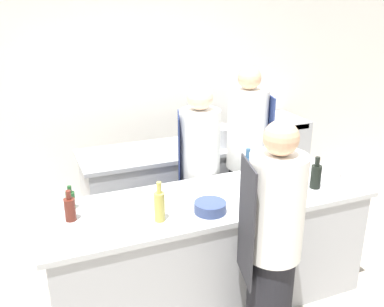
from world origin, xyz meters
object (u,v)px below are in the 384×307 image
(oven_range, at_px, (269,153))
(bottle_water, at_px, (247,167))
(bottle_cooking_oil, at_px, (70,209))
(bowl_prep_small, at_px, (274,185))
(chef_at_stove, at_px, (246,159))
(bottle_sauce, at_px, (316,176))
(bottle_olive_oil, at_px, (336,182))
(bottle_vinegar, at_px, (71,200))
(chef_at_pass_far, at_px, (199,176))
(chef_at_prep_near, at_px, (273,246))
(stockpot, at_px, (218,136))
(bottle_wine, at_px, (159,206))
(bowl_mixing_large, at_px, (210,207))

(oven_range, relative_size, bottle_water, 3.37)
(oven_range, relative_size, bottle_cooking_oil, 4.15)
(bottle_water, distance_m, bowl_prep_small, 0.28)
(chef_at_stove, xyz_separation_m, bottle_sauce, (0.16, -0.83, 0.13))
(bowl_prep_small, bearing_deg, chef_at_stove, 78.26)
(bottle_olive_oil, relative_size, bottle_vinegar, 1.26)
(chef_at_pass_far, xyz_separation_m, bottle_sauce, (0.70, -0.73, 0.18))
(chef_at_prep_near, relative_size, bottle_vinegar, 9.32)
(oven_range, height_order, stockpot, stockpot)
(oven_range, xyz_separation_m, bottle_wine, (-2.12, -1.92, 0.57))
(bottle_cooking_oil, bearing_deg, oven_range, 32.03)
(oven_range, bearing_deg, bottle_water, -128.44)
(bottle_vinegar, relative_size, bottle_wine, 0.63)
(chef_at_pass_far, distance_m, bowl_prep_small, 0.74)
(bottle_water, bearing_deg, bottle_cooking_oil, -174.07)
(bottle_olive_oil, relative_size, bottle_sauce, 0.87)
(oven_range, bearing_deg, bowl_mixing_large, -131.97)
(oven_range, height_order, bottle_cooking_oil, bottle_cooking_oil)
(bowl_mixing_large, bearing_deg, bottle_wine, 176.45)
(bottle_wine, xyz_separation_m, stockpot, (1.07, 1.31, -0.02))
(bottle_sauce, bearing_deg, chef_at_pass_far, 133.80)
(chef_at_stove, height_order, bowl_prep_small, chef_at_stove)
(chef_at_pass_far, bearing_deg, chef_at_stove, -59.81)
(bowl_mixing_large, height_order, stockpot, stockpot)
(bowl_mixing_large, bearing_deg, chef_at_prep_near, -61.96)
(chef_at_stove, bearing_deg, stockpot, -153.65)
(bottle_olive_oil, bearing_deg, oven_range, 70.98)
(oven_range, bearing_deg, bottle_olive_oil, -109.02)
(oven_range, distance_m, bottle_sauce, 2.12)
(chef_at_stove, relative_size, bottle_water, 6.47)
(bottle_olive_oil, relative_size, stockpot, 0.75)
(bottle_sauce, height_order, bowl_prep_small, bottle_sauce)
(bottle_wine, height_order, bowl_mixing_large, bottle_wine)
(stockpot, bearing_deg, bottle_water, -100.25)
(bottle_wine, bearing_deg, bowl_mixing_large, -3.55)
(bottle_cooking_oil, distance_m, stockpot, 1.96)
(chef_at_prep_near, distance_m, bottle_cooking_oil, 1.39)
(chef_at_stove, relative_size, bowl_mixing_large, 7.76)
(bowl_mixing_large, bearing_deg, bottle_sauce, 3.43)
(chef_at_prep_near, xyz_separation_m, bottle_vinegar, (-1.15, 0.89, 0.14))
(chef_at_stove, height_order, bottle_wine, chef_at_stove)
(bottle_vinegar, xyz_separation_m, bowl_prep_small, (1.56, -0.26, -0.05))
(bottle_cooking_oil, xyz_separation_m, bottle_sauce, (1.90, -0.20, 0.02))
(chef_at_prep_near, relative_size, bottle_sauce, 6.41)
(bottle_vinegar, relative_size, bowl_prep_small, 0.66)
(chef_at_pass_far, height_order, bottle_cooking_oil, chef_at_pass_far)
(bottle_vinegar, relative_size, bottle_water, 0.66)
(chef_at_pass_far, distance_m, bottle_water, 0.50)
(chef_at_pass_far, xyz_separation_m, bottle_olive_oil, (0.79, -0.87, 0.16))
(bowl_mixing_large, height_order, bowl_prep_small, bowl_mixing_large)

